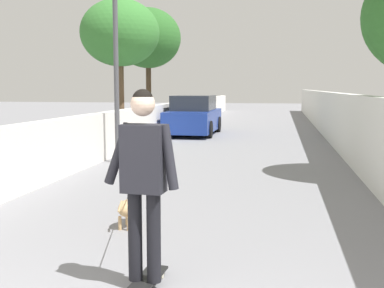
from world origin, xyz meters
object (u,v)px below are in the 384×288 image
at_px(person_skateboarder, 144,170).
at_px(dog, 129,207).
at_px(car_near, 194,116).
at_px(tree_left_far, 120,33).
at_px(tree_left_near, 148,38).
at_px(lamp_post, 116,33).
at_px(skateboard, 145,282).

distance_m(person_skateboarder, dog, 2.18).
bearing_deg(car_near, tree_left_far, 148.31).
distance_m(tree_left_near, tree_left_far, 6.06).
xyz_separation_m(lamp_post, car_near, (7.28, -0.60, -2.46)).
xyz_separation_m(tree_left_near, tree_left_far, (-6.00, -0.72, -0.43)).
height_order(skateboard, car_near, car_near).
height_order(dog, car_near, car_near).
relative_size(tree_left_far, person_skateboarder, 2.70).
distance_m(skateboard, car_near, 14.58).
relative_size(tree_left_near, skateboard, 6.71).
height_order(person_skateboarder, dog, person_skateboarder).
relative_size(tree_left_far, lamp_post, 1.02).
relative_size(lamp_post, skateboard, 5.77).
bearing_deg(tree_left_far, skateboard, -160.17).
xyz_separation_m(tree_left_near, lamp_post, (-10.18, -2.04, -0.90)).
distance_m(tree_left_far, dog, 10.55).
xyz_separation_m(lamp_post, dog, (-5.26, -1.99, -2.89)).
bearing_deg(tree_left_far, dog, -160.65).
relative_size(tree_left_near, tree_left_far, 1.14).
relative_size(lamp_post, dog, 2.16).
height_order(lamp_post, car_near, lamp_post).
bearing_deg(lamp_post, dog, -159.24).
bearing_deg(tree_left_near, car_near, -137.60).
xyz_separation_m(tree_left_near, car_near, (-2.89, -2.64, -3.35)).
relative_size(skateboard, dog, 0.37).
xyz_separation_m(skateboard, person_skateboarder, (-0.00, 0.00, 1.05)).
bearing_deg(lamp_post, tree_left_near, 11.33).
bearing_deg(person_skateboarder, car_near, 8.50).
xyz_separation_m(tree_left_far, lamp_post, (-4.18, -1.32, -0.46)).
height_order(tree_left_far, car_near, tree_left_far).
distance_m(tree_left_near, lamp_post, 10.42).
bearing_deg(tree_left_far, person_skateboarder, -160.17).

